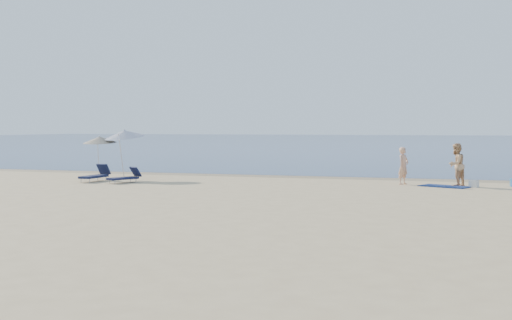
{
  "coord_description": "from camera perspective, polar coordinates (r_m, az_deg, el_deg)",
  "views": [
    {
      "loc": [
        5.32,
        -11.99,
        2.53
      ],
      "look_at": [
        -3.16,
        16.0,
        1.0
      ],
      "focal_mm": 45.0,
      "sensor_mm": 36.0,
      "label": 1
    }
  ],
  "objects": [
    {
      "name": "ground",
      "position": [
        13.36,
        -7.01,
        -7.95
      ],
      "size": [
        160.0,
        160.0,
        0.0
      ],
      "primitive_type": "plane",
      "color": "tan",
      "rests_on": "ground"
    },
    {
      "name": "umbrella_near",
      "position": [
        31.85,
        -11.6,
        2.29
      ],
      "size": [
        2.45,
        2.47,
        2.54
      ],
      "rotation": [
        0.0,
        0.0,
        -0.32
      ],
      "color": "silver",
      "rests_on": "ground"
    },
    {
      "name": "beach_towel",
      "position": [
        28.11,
        16.42,
        -2.26
      ],
      "size": [
        2.24,
        1.81,
        0.03
      ],
      "primitive_type": "cube",
      "rotation": [
        0.0,
        0.0,
        -0.43
      ],
      "color": "#102050",
      "rests_on": "ground"
    },
    {
      "name": "umbrella_far",
      "position": [
        32.12,
        -13.72,
        1.77
      ],
      "size": [
        1.7,
        1.72,
        2.15
      ],
      "rotation": [
        0.0,
        0.0,
        0.05
      ],
      "color": "silver",
      "rests_on": "ground"
    },
    {
      "name": "person_right",
      "position": [
        28.51,
        17.36,
        -0.4
      ],
      "size": [
        1.06,
        1.12,
        1.82
      ],
      "primitive_type": "imported",
      "rotation": [
        0.0,
        0.0,
        -2.15
      ],
      "color": "tan",
      "rests_on": "ground"
    },
    {
      "name": "sea",
      "position": [
        112.14,
        14.13,
        1.62
      ],
      "size": [
        240.0,
        160.0,
        0.01
      ],
      "primitive_type": "cube",
      "color": "#0C1B48",
      "rests_on": "ground"
    },
    {
      "name": "wet_sand_strip",
      "position": [
        31.93,
        7.21,
        -1.57
      ],
      "size": [
        240.0,
        1.6,
        0.0
      ],
      "primitive_type": "cube",
      "color": "#847254",
      "rests_on": "ground"
    },
    {
      "name": "lounger_right",
      "position": [
        29.42,
        -11.55,
        -1.5
      ],
      "size": [
        1.15,
        1.65,
        0.7
      ],
      "rotation": [
        0.0,
        0.0,
        -0.44
      ],
      "color": "#15193A",
      "rests_on": "ground"
    },
    {
      "name": "lounger_left",
      "position": [
        30.5,
        -14.08,
        -1.32
      ],
      "size": [
        0.71,
        1.81,
        0.78
      ],
      "rotation": [
        0.0,
        0.0,
        -0.08
      ],
      "color": "#151B3A",
      "rests_on": "ground"
    },
    {
      "name": "person_left",
      "position": [
        28.66,
        12.97,
        -0.51
      ],
      "size": [
        0.62,
        0.71,
        1.63
      ],
      "primitive_type": "imported",
      "rotation": [
        0.0,
        0.0,
        1.09
      ],
      "color": "tan",
      "rests_on": "ground"
    },
    {
      "name": "white_bag",
      "position": [
        28.19,
        18.79,
        -2.01
      ],
      "size": [
        0.43,
        0.4,
        0.29
      ],
      "primitive_type": "cube",
      "rotation": [
        0.0,
        0.0,
        -0.39
      ],
      "color": "silver",
      "rests_on": "ground"
    }
  ]
}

